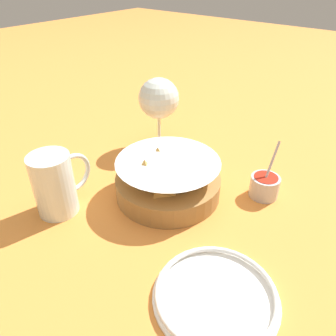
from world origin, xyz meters
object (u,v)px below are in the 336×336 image
object	(u,v)px
wine_glass	(159,100)
side_plate	(216,295)
sauce_cup	(265,185)
beer_mug	(55,186)
food_basket	(167,179)

from	to	relation	value
wine_glass	side_plate	world-z (taller)	wine_glass
wine_glass	sauce_cup	bearing A→B (deg)	-95.18
wine_glass	beer_mug	distance (m)	0.32
sauce_cup	beer_mug	distance (m)	0.40
food_basket	side_plate	xyz separation A→B (m)	(-0.14, -0.21, -0.03)
food_basket	wine_glass	size ratio (longest dim) A/B	1.20
beer_mug	wine_glass	bearing A→B (deg)	3.51
food_basket	sauce_cup	distance (m)	0.19
beer_mug	side_plate	distance (m)	0.33
food_basket	beer_mug	distance (m)	0.21
beer_mug	side_plate	xyz separation A→B (m)	(0.02, -0.33, -0.05)
sauce_cup	beer_mug	bearing A→B (deg)	135.65
beer_mug	side_plate	bearing A→B (deg)	-86.07
sauce_cup	side_plate	world-z (taller)	sauce_cup
sauce_cup	wine_glass	xyz separation A→B (m)	(0.03, 0.30, 0.09)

